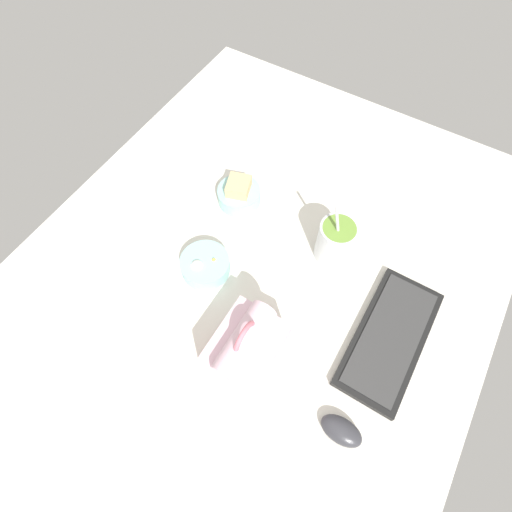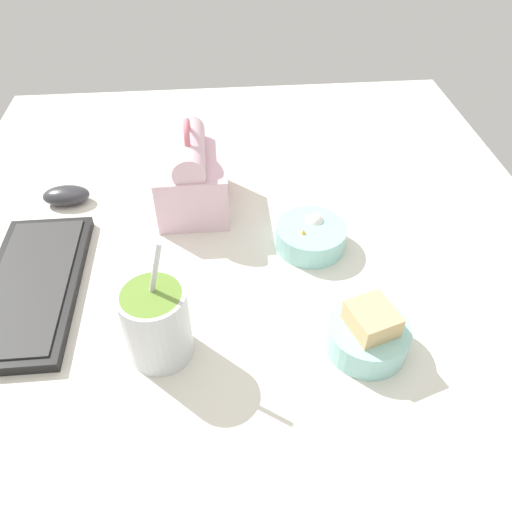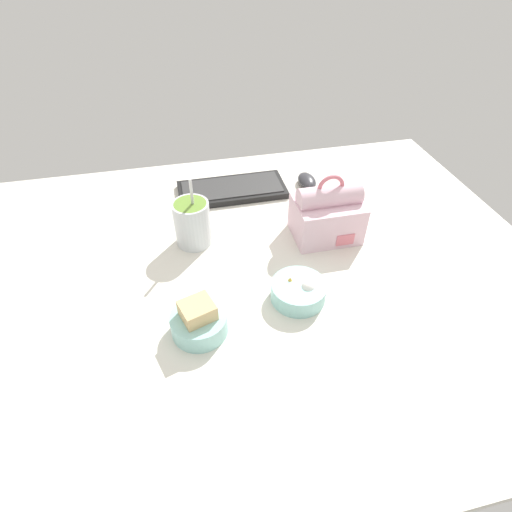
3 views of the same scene
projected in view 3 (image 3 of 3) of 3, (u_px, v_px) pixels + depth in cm
name	position (u px, v px, depth cm)	size (l,w,h in cm)	color
desk_surface	(258.00, 273.00, 94.50)	(140.00, 110.00, 2.00)	silver
keyboard	(234.00, 189.00, 118.14)	(31.37, 13.99, 2.10)	black
lunch_bag	(327.00, 214.00, 99.37)	(16.32, 12.75, 17.57)	beige
soup_cup	(192.00, 222.00, 97.52)	(8.89, 8.89, 19.41)	silver
bento_bowl_sandwich	(199.00, 321.00, 78.58)	(11.32, 11.32, 7.80)	#93D1CC
bento_bowl_snacks	(298.00, 291.00, 85.68)	(11.87, 11.87, 5.24)	#93D1CC
computer_mouse	(307.00, 181.00, 120.58)	(5.04, 8.64, 3.22)	#333338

